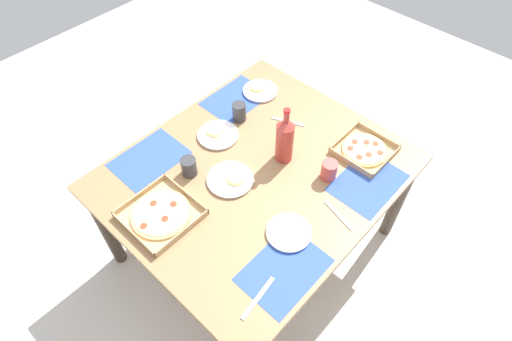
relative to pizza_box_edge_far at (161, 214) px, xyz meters
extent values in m
plane|color=beige|center=(-0.49, 0.13, -0.73)|extent=(6.00, 6.00, 0.00)
cylinder|color=#3F3328|center=(-1.12, -0.40, -0.39)|extent=(0.07, 0.07, 0.69)
cylinder|color=#3F3328|center=(0.15, -0.40, -0.39)|extent=(0.07, 0.07, 0.69)
cylinder|color=#3F3328|center=(-1.12, 0.67, -0.39)|extent=(0.07, 0.07, 0.69)
cube|color=#936D47|center=(-0.49, 0.13, -0.03)|extent=(1.39, 1.20, 0.03)
cube|color=#2D4C9E|center=(-0.80, -0.31, -0.01)|extent=(0.36, 0.26, 0.00)
cube|color=#2D4C9E|center=(-0.18, -0.31, -0.01)|extent=(0.36, 0.26, 0.00)
cube|color=#2D4C9E|center=(-0.80, 0.58, -0.01)|extent=(0.36, 0.26, 0.00)
cube|color=#2D4C9E|center=(-0.18, 0.58, -0.01)|extent=(0.36, 0.26, 0.00)
cube|color=tan|center=(0.00, 0.00, -0.01)|extent=(0.31, 0.31, 0.01)
cube|color=tan|center=(-0.15, 0.00, 0.01)|extent=(0.01, 0.31, 0.03)
cube|color=tan|center=(0.15, 0.00, 0.01)|extent=(0.01, 0.31, 0.03)
cube|color=tan|center=(0.00, -0.15, 0.01)|extent=(0.31, 0.01, 0.03)
cube|color=tan|center=(0.00, 0.15, 0.01)|extent=(0.31, 0.01, 0.03)
cylinder|color=#E0B76B|center=(0.00, 0.00, 0.00)|extent=(0.27, 0.27, 0.01)
cylinder|color=#EFD67F|center=(0.00, 0.00, 0.01)|extent=(0.24, 0.24, 0.00)
cylinder|color=red|center=(0.10, 0.00, 0.01)|extent=(0.03, 0.03, 0.00)
cylinder|color=red|center=(0.01, 0.04, 0.01)|extent=(0.03, 0.03, 0.00)
cylinder|color=red|center=(-0.07, 0.01, 0.01)|extent=(0.03, 0.03, 0.00)
cylinder|color=red|center=(-0.01, -0.07, 0.01)|extent=(0.03, 0.03, 0.00)
cube|color=tan|center=(-0.96, 0.46, -0.01)|extent=(0.26, 0.26, 0.01)
cube|color=tan|center=(-1.09, 0.46, 0.01)|extent=(0.01, 0.26, 0.03)
cube|color=tan|center=(-0.83, 0.46, 0.01)|extent=(0.01, 0.26, 0.03)
cube|color=tan|center=(-0.96, 0.33, 0.01)|extent=(0.26, 0.01, 0.03)
cube|color=tan|center=(-0.96, 0.58, 0.01)|extent=(0.26, 0.01, 0.03)
cylinder|color=#E0B76B|center=(-0.96, 0.46, 0.00)|extent=(0.23, 0.23, 0.01)
cylinder|color=#EFD67F|center=(-0.96, 0.46, 0.01)|extent=(0.21, 0.21, 0.00)
cylinder|color=red|center=(-0.89, 0.47, 0.01)|extent=(0.03, 0.03, 0.00)
cylinder|color=red|center=(-0.94, 0.49, 0.01)|extent=(0.03, 0.03, 0.00)
cylinder|color=red|center=(-0.99, 0.53, 0.01)|extent=(0.03, 0.03, 0.00)
cylinder|color=red|center=(-1.03, 0.48, 0.01)|extent=(0.03, 0.03, 0.00)
cylinder|color=red|center=(-1.00, 0.44, 0.01)|extent=(0.03, 0.03, 0.00)
cylinder|color=red|center=(-0.96, 0.39, 0.01)|extent=(0.03, 0.03, 0.00)
cylinder|color=red|center=(-0.91, 0.40, 0.01)|extent=(0.03, 0.03, 0.00)
cylinder|color=white|center=(-0.32, 0.49, -0.01)|extent=(0.19, 0.19, 0.01)
cylinder|color=white|center=(-0.32, 0.49, 0.00)|extent=(0.20, 0.20, 0.01)
cylinder|color=white|center=(-0.94, -0.25, -0.01)|extent=(0.19, 0.19, 0.01)
cylinder|color=white|center=(-0.94, -0.25, 0.00)|extent=(0.20, 0.20, 0.01)
cylinder|color=#E0B76B|center=(-0.94, -0.28, 0.01)|extent=(0.08, 0.08, 0.01)
cylinder|color=#EFD67F|center=(-0.94, -0.28, 0.01)|extent=(0.07, 0.07, 0.00)
cylinder|color=white|center=(-0.52, -0.17, -0.01)|extent=(0.21, 0.21, 0.01)
cylinder|color=white|center=(-0.52, -0.17, 0.00)|extent=(0.22, 0.22, 0.01)
cylinder|color=#E0B76B|center=(-0.52, -0.20, 0.01)|extent=(0.09, 0.09, 0.01)
cylinder|color=#EFD67F|center=(-0.52, -0.20, 0.01)|extent=(0.07, 0.07, 0.00)
cylinder|color=white|center=(-0.36, 0.09, -0.01)|extent=(0.22, 0.22, 0.01)
cylinder|color=white|center=(-0.36, 0.09, 0.00)|extent=(0.23, 0.23, 0.01)
cylinder|color=#E0B76B|center=(-0.37, 0.11, 0.01)|extent=(0.09, 0.09, 0.01)
cylinder|color=#EFD67F|center=(-0.37, 0.11, 0.01)|extent=(0.08, 0.08, 0.00)
cylinder|color=#B2382D|center=(-0.65, 0.18, 0.10)|extent=(0.09, 0.09, 0.22)
cone|color=#B2382D|center=(-0.65, 0.18, 0.23)|extent=(0.09, 0.09, 0.04)
cylinder|color=#B2382D|center=(-0.65, 0.18, 0.27)|extent=(0.03, 0.03, 0.06)
cylinder|color=red|center=(-0.65, 0.18, 0.31)|extent=(0.03, 0.03, 0.01)
cylinder|color=#BF4742|center=(-0.70, 0.42, 0.04)|extent=(0.08, 0.08, 0.10)
cylinder|color=#333338|center=(-0.26, -0.09, 0.04)|extent=(0.08, 0.08, 0.10)
cylinder|color=#333338|center=(-0.70, -0.18, 0.04)|extent=(0.08, 0.08, 0.11)
cube|color=#B7B7BC|center=(-0.01, 0.59, -0.01)|extent=(0.21, 0.04, 0.00)
cube|color=#B7B7BC|center=(-0.86, 0.03, -0.01)|extent=(0.09, 0.18, 0.00)
cube|color=#B7B7BC|center=(-0.55, 0.59, -0.01)|extent=(0.06, 0.19, 0.00)
camera|label=1|loc=(0.48, 1.04, 1.59)|focal=29.51mm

